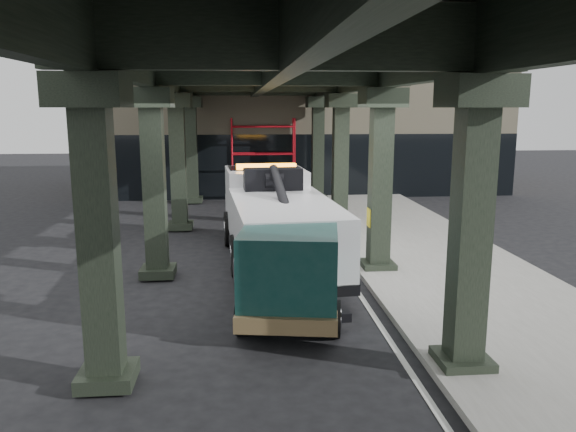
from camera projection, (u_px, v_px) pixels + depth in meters
ground at (291, 299)px, 13.43m from camera, size 90.00×90.00×0.00m
sidewalk at (444, 268)px, 15.76m from camera, size 5.00×40.00×0.15m
lane_stripe at (345, 273)px, 15.53m from camera, size 0.12×38.00×0.01m
viaduct at (268, 69)px, 14.31m from camera, size 7.40×32.00×6.40m
building at (293, 116)px, 32.40m from camera, size 22.00×10.00×8.00m
scaffolding at (263, 157)px, 27.35m from camera, size 3.08×0.88×4.00m
tow_truck at (275, 217)px, 16.12m from camera, size 3.12×9.00×2.90m
towed_van at (294, 259)px, 12.66m from camera, size 2.79×5.45×2.11m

